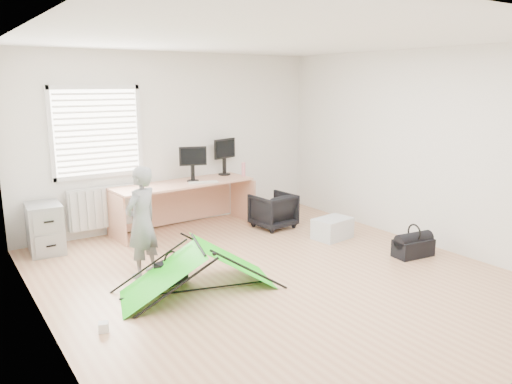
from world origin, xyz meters
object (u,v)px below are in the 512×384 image
person (142,222)px  kite (199,268)px  office_chair (273,211)px  desk (184,206)px  laptop_bag (171,272)px  duffel_bag (413,248)px  monitor_left (193,169)px  thermos (243,169)px  filing_cabinet (45,228)px  monitor_right (224,162)px  storage_crate (332,228)px

person → kite: 0.92m
office_chair → kite: 2.61m
desk → laptop_bag: 2.20m
duffel_bag → monitor_left: bearing=129.9°
person → desk: bearing=-158.6°
monitor_left → laptop_bag: 2.41m
thermos → kite: 2.98m
desk → monitor_left: size_ratio=5.22×
filing_cabinet → kite: size_ratio=0.39×
desk → monitor_right: monitor_right is taller
monitor_left → monitor_right: (0.69, 0.22, 0.02)m
filing_cabinet → monitor_left: monitor_left is taller
monitor_right → person: person is taller
monitor_left → storage_crate: monitor_left is taller
filing_cabinet → laptop_bag: filing_cabinet is taller
thermos → office_chair: bearing=-76.4°
person → duffel_bag: size_ratio=2.50×
office_chair → storage_crate: bearing=107.4°
filing_cabinet → person: size_ratio=0.51×
thermos → person: size_ratio=0.17×
thermos → office_chair: (0.15, -0.63, -0.58)m
monitor_left → monitor_right: size_ratio=0.91×
duffel_bag → person: bearing=164.5°
monitor_right → storage_crate: 2.16m
storage_crate → person: bearing=176.7°
filing_cabinet → kite: bearing=-60.1°
desk → storage_crate: bearing=-49.4°
thermos → office_chair: thermos is taller
thermos → person: 2.70m
monitor_right → office_chair: monitor_right is taller
desk → thermos: 1.16m
thermos → duffel_bag: bearing=-71.6°
office_chair → storage_crate: office_chair is taller
thermos → office_chair: 0.87m
desk → office_chair: 1.39m
storage_crate → laptop_bag: storage_crate is taller
filing_cabinet → kite: 2.55m
monitor_right → laptop_bag: monitor_right is taller
storage_crate → duffel_bag: 1.22m
filing_cabinet → laptop_bag: 2.19m
kite → storage_crate: (2.50, 0.60, -0.12)m
desk → duffel_bag: size_ratio=4.15×
office_chair → laptop_bag: office_chair is taller
storage_crate → laptop_bag: size_ratio=1.36×
storage_crate → duffel_bag: storage_crate is taller
duffel_bag → office_chair: bearing=116.8°
monitor_left → person: size_ratio=0.32×
office_chair → laptop_bag: (-2.29, -1.22, -0.12)m
duffel_bag → monitor_right: bearing=117.2°
office_chair → kite: size_ratio=0.35×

